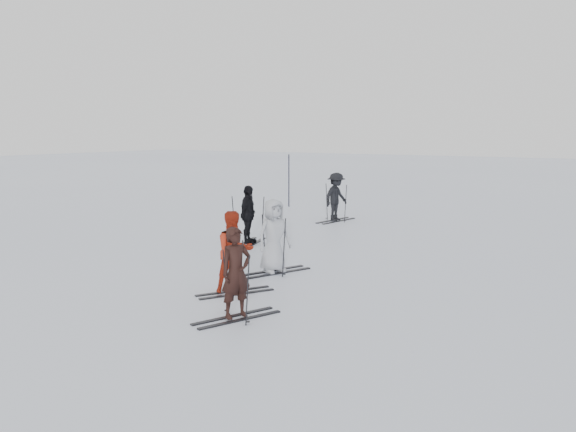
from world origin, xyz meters
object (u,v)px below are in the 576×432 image
object	(u,v)px
skier_red	(234,253)
skier_uphill_left	(248,216)
skier_near_dark	(236,274)
piste_marker	(289,181)
skier_grey	(274,237)
skier_uphill_far	(336,197)

from	to	relation	value
skier_red	skier_uphill_left	xyz separation A→B (m)	(-2.48, 3.95, 0.02)
skier_near_dark	piste_marker	xyz separation A→B (m)	(-6.44, 12.27, 0.31)
skier_red	skier_near_dark	bearing A→B (deg)	-109.85
skier_grey	piste_marker	bearing A→B (deg)	53.78
skier_red	skier_uphill_far	distance (m)	9.05
skier_uphill_far	piste_marker	bearing A→B (deg)	65.59
skier_uphill_far	skier_grey	bearing A→B (deg)	-153.08
skier_red	piste_marker	bearing A→B (deg)	58.91
skier_near_dark	skier_uphill_far	xyz separation A→B (m)	(-3.14, 9.93, 0.07)
skier_red	piste_marker	distance (m)	12.42
skier_red	skier_grey	xyz separation A→B (m)	(-0.21, 1.69, 0.02)
skier_near_dark	skier_uphill_left	size ratio (longest dim) A/B	0.95
skier_red	skier_uphill_left	bearing A→B (deg)	64.59
skier_near_dark	piste_marker	world-z (taller)	piste_marker
skier_uphill_left	skier_uphill_far	world-z (taller)	skier_uphill_far
piste_marker	skier_near_dark	bearing A→B (deg)	-62.33
skier_grey	skier_uphill_far	size ratio (longest dim) A/B	0.98
skier_red	piste_marker	size ratio (longest dim) A/B	0.73
piste_marker	skier_grey	bearing A→B (deg)	-60.51
skier_near_dark	skier_grey	bearing A→B (deg)	44.50
skier_uphill_far	piste_marker	size ratio (longest dim) A/B	0.77
skier_uphill_left	piste_marker	world-z (taller)	piste_marker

